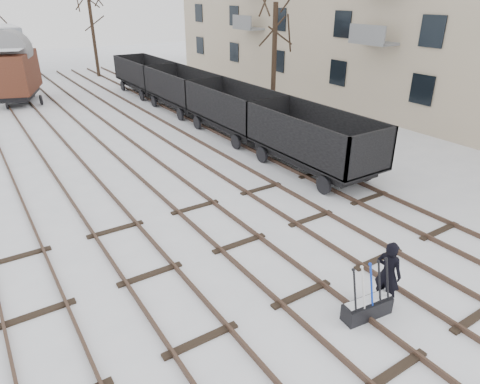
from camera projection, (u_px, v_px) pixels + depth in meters
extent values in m
plane|color=white|center=(301.00, 295.00, 11.26)|extent=(120.00, 120.00, 0.00)
cube|color=black|center=(8.00, 168.00, 19.23)|extent=(0.07, 52.00, 0.15)
cube|color=black|center=(44.00, 339.00, 9.80)|extent=(1.90, 0.20, 0.08)
cube|color=black|center=(45.00, 161.00, 20.00)|extent=(0.07, 52.00, 0.15)
cube|color=black|center=(76.00, 155.00, 20.71)|extent=(0.07, 52.00, 0.15)
cube|color=black|center=(165.00, 294.00, 11.28)|extent=(1.90, 0.20, 0.08)
cube|color=black|center=(108.00, 149.00, 21.49)|extent=(0.07, 52.00, 0.15)
cube|color=black|center=(136.00, 144.00, 22.20)|extent=(0.07, 52.00, 0.15)
cube|color=black|center=(258.00, 258.00, 12.77)|extent=(1.90, 0.20, 0.08)
cube|color=black|center=(163.00, 139.00, 22.97)|extent=(0.07, 52.00, 0.15)
cube|color=black|center=(187.00, 135.00, 23.68)|extent=(0.07, 52.00, 0.15)
cube|color=black|center=(331.00, 231.00, 14.25)|extent=(1.90, 0.20, 0.08)
cube|color=black|center=(212.00, 130.00, 24.46)|extent=(0.07, 52.00, 0.15)
cube|color=black|center=(233.00, 126.00, 25.17)|extent=(0.07, 52.00, 0.15)
cube|color=black|center=(390.00, 208.00, 15.74)|extent=(1.90, 0.20, 0.08)
cube|color=black|center=(367.00, 309.00, 10.45)|extent=(1.34, 0.57, 0.44)
cube|color=black|center=(368.00, 301.00, 10.34)|extent=(1.33, 0.45, 0.06)
cube|color=silver|center=(368.00, 300.00, 10.33)|extent=(1.27, 0.40, 0.03)
cylinder|color=black|center=(354.00, 291.00, 9.93)|extent=(0.09, 0.32, 1.08)
cylinder|color=silver|center=(363.00, 288.00, 10.03)|extent=(0.09, 0.32, 1.08)
cylinder|color=#0D32B5|center=(371.00, 285.00, 10.14)|extent=(0.09, 0.32, 1.08)
cylinder|color=black|center=(379.00, 282.00, 10.24)|extent=(0.09, 0.32, 1.08)
cylinder|color=black|center=(387.00, 279.00, 10.34)|extent=(0.09, 0.32, 1.08)
imported|color=black|center=(388.00, 274.00, 10.60)|extent=(0.58, 0.74, 1.81)
cube|color=black|center=(311.00, 156.00, 18.78)|extent=(2.07, 5.70, 0.43)
cube|color=black|center=(312.00, 152.00, 18.69)|extent=(2.59, 6.48, 0.13)
cube|color=black|center=(291.00, 137.00, 17.71)|extent=(0.11, 6.48, 1.73)
cube|color=black|center=(334.00, 128.00, 18.94)|extent=(0.11, 6.48, 1.73)
cube|color=silver|center=(312.00, 149.00, 18.64)|extent=(2.33, 6.22, 0.06)
cylinder|color=black|center=(324.00, 185.00, 16.76)|extent=(0.13, 0.76, 0.76)
cylinder|color=black|center=(301.00, 146.00, 21.08)|extent=(0.13, 0.76, 0.76)
cube|color=black|center=(234.00, 122.00, 23.63)|extent=(2.07, 5.70, 0.43)
cube|color=black|center=(234.00, 119.00, 23.54)|extent=(2.59, 6.48, 0.13)
cube|color=black|center=(214.00, 106.00, 22.56)|extent=(0.11, 6.48, 1.73)
cube|color=black|center=(252.00, 100.00, 23.79)|extent=(0.11, 6.48, 1.73)
cube|color=silver|center=(234.00, 117.00, 23.50)|extent=(2.33, 6.22, 0.06)
cylinder|color=black|center=(236.00, 142.00, 21.61)|extent=(0.13, 0.76, 0.76)
cylinder|color=black|center=(232.00, 117.00, 25.93)|extent=(0.13, 0.76, 0.76)
cube|color=black|center=(182.00, 100.00, 28.49)|extent=(2.07, 5.70, 0.43)
cube|color=black|center=(182.00, 97.00, 28.39)|extent=(2.59, 6.48, 0.13)
cube|color=black|center=(164.00, 86.00, 27.41)|extent=(0.11, 6.48, 1.73)
cube|color=black|center=(198.00, 82.00, 28.64)|extent=(0.11, 6.48, 1.73)
cube|color=silver|center=(182.00, 95.00, 28.35)|extent=(2.33, 6.22, 0.06)
cylinder|color=black|center=(180.00, 114.00, 26.46)|extent=(0.13, 0.76, 0.76)
cylinder|color=black|center=(185.00, 97.00, 30.78)|extent=(0.13, 0.76, 0.76)
cube|color=black|center=(146.00, 85.00, 33.34)|extent=(2.07, 5.70, 0.43)
cube|color=black|center=(146.00, 82.00, 33.25)|extent=(2.59, 6.48, 0.13)
cube|color=black|center=(129.00, 72.00, 32.26)|extent=(0.11, 6.48, 1.73)
cube|color=black|center=(160.00, 69.00, 33.50)|extent=(0.11, 6.48, 1.73)
cube|color=silver|center=(146.00, 80.00, 33.20)|extent=(2.33, 6.22, 0.06)
cylinder|color=black|center=(142.00, 95.00, 31.31)|extent=(0.13, 0.76, 0.76)
cylinder|color=black|center=(150.00, 83.00, 35.64)|extent=(0.13, 0.76, 0.76)
cube|color=black|center=(20.00, 93.00, 30.67)|extent=(3.30, 4.81, 0.40)
cube|color=#491F16|center=(15.00, 72.00, 30.03)|extent=(3.95, 5.53, 2.61)
cube|color=silver|center=(9.00, 47.00, 29.33)|extent=(3.64, 5.22, 0.04)
cylinder|color=black|center=(6.00, 104.00, 29.03)|extent=(0.12, 0.70, 0.70)
cylinder|color=black|center=(33.00, 92.00, 32.56)|extent=(0.12, 0.70, 0.70)
cylinder|color=black|center=(274.00, 62.00, 25.97)|extent=(0.30, 0.30, 6.74)
cylinder|color=black|center=(94.00, 38.00, 39.12)|extent=(0.30, 0.30, 6.94)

